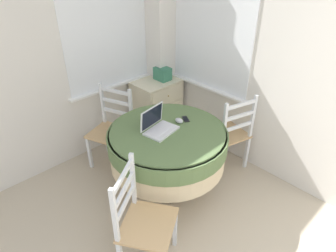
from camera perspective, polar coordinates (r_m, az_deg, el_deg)
corner_room_shell at (r=2.73m, az=2.65°, el=10.18°), size 4.30×5.11×2.55m
round_dining_table at (r=2.89m, az=-0.09°, el=-3.61°), size 1.14×1.14×0.78m
laptop at (r=2.78m, az=-1.92°, el=0.04°), size 0.34×0.28×0.22m
computer_mouse at (r=2.91m, az=2.13°, el=1.04°), size 0.06×0.09×0.05m
cell_phone at (r=2.97m, az=3.36°, el=1.35°), size 0.10×0.12×0.01m
dining_chair_near_back_window at (r=3.48m, az=-10.58°, el=-0.72°), size 0.52×0.55×0.94m
dining_chair_near_right_window at (r=3.41m, az=11.50°, el=-1.56°), size 0.52×0.49×0.94m
dining_chair_camera_near at (r=2.42m, az=-4.91°, el=-17.73°), size 0.58×0.57×0.94m
corner_cabinet at (r=4.04m, az=-2.12°, el=3.69°), size 0.60×0.46×0.76m
storage_box at (r=3.88m, az=-1.04°, el=9.94°), size 0.16×0.19×0.16m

